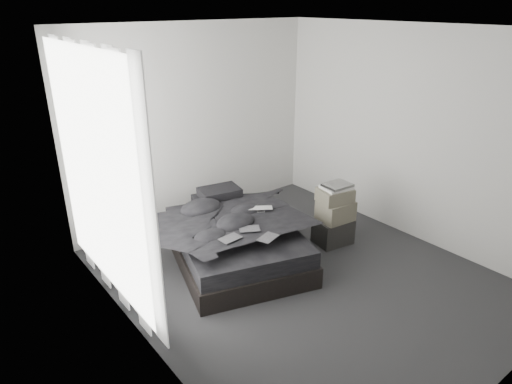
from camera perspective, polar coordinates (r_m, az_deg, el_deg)
floor at (r=5.17m, az=5.59°, el=-10.43°), size 3.60×4.20×0.01m
ceiling at (r=4.33m, az=6.97°, el=19.71°), size 3.60×4.20×0.01m
wall_back at (r=6.19m, az=-7.54°, el=8.39°), size 3.60×0.01×2.60m
wall_left at (r=3.65m, az=-14.61°, el=-2.65°), size 0.01×4.20×2.60m
wall_right at (r=5.94m, az=18.89°, el=6.72°), size 0.01×4.20×2.60m
window_left at (r=4.42m, az=-19.30°, el=2.03°), size 0.02×2.00×2.30m
curtain_left at (r=4.46m, az=-18.59°, el=1.33°), size 0.06×2.12×2.48m
bed at (r=5.38m, az=-2.52°, el=-7.39°), size 1.79×2.07×0.24m
mattress at (r=5.27m, az=-2.56°, el=-5.39°), size 1.72×2.00×0.19m
duvet at (r=5.15m, az=-2.44°, el=-3.68°), size 1.68×1.81×0.20m
pillow_lower at (r=5.78m, az=-5.16°, el=-1.12°), size 0.61×0.50×0.12m
pillow_upper at (r=5.74m, az=-4.59°, el=-0.05°), size 0.55×0.43×0.11m
laptop at (r=5.27m, az=0.57°, el=-1.62°), size 0.33×0.31×0.02m
comic_a at (r=4.68m, az=-3.24°, el=-5.11°), size 0.23×0.16×0.01m
comic_b at (r=4.86m, az=-0.84°, el=-3.89°), size 0.26×0.23×0.01m
comic_c at (r=4.68m, az=1.53°, el=-4.93°), size 0.26×0.21×0.01m
side_stand at (r=5.36m, az=-17.05°, el=-5.75°), size 0.47×0.47×0.70m
papers at (r=5.20m, az=-17.35°, el=-2.26°), size 0.33×0.30×0.01m
floor_books at (r=4.91m, az=-13.96°, el=-12.06°), size 0.21×0.25×0.15m
box_lower at (r=5.81m, az=9.60°, el=-4.82°), size 0.48×0.41×0.32m
box_mid at (r=5.69m, az=9.92°, el=-2.31°), size 0.43×0.36×0.24m
box_upper at (r=5.60m, az=9.85°, el=-0.40°), size 0.44×0.39×0.17m
art_book_white at (r=5.56m, az=9.99°, el=0.58°), size 0.37×0.32×0.03m
art_book_snake at (r=5.55m, az=10.15°, el=0.86°), size 0.34×0.27×0.03m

